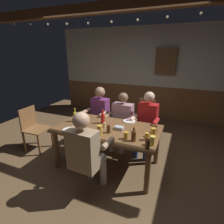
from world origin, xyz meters
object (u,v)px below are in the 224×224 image
at_px(person_2, 147,121).
at_px(person_3, 86,151).
at_px(pint_glass_6, 153,132).
at_px(dining_table, 107,133).
at_px(pint_glass_0, 154,129).
at_px(chair_empty_near_right, 144,117).
at_px(condiment_caddy, 119,128).
at_px(bottle_2, 75,117).
at_px(table_candle, 105,125).
at_px(pint_glass_2, 109,129).
at_px(pint_glass_3, 147,144).
at_px(bottle_0, 134,136).
at_px(pint_glass_7, 147,136).
at_px(person_1, 121,119).
at_px(person_0, 99,114).
at_px(chair_empty_near_left, 34,127).
at_px(bottle_1, 103,118).
at_px(pint_glass_5, 100,130).
at_px(wall_dart_cabinet, 166,61).
at_px(plate_1, 69,130).
at_px(pint_glass_1, 152,141).
at_px(plate_0, 129,121).
at_px(pint_glass_4, 126,136).

distance_m(person_2, person_3, 1.49).
bearing_deg(pint_glass_6, dining_table, 178.03).
bearing_deg(pint_glass_0, chair_empty_near_right, 108.84).
height_order(condiment_caddy, bottle_2, bottle_2).
bearing_deg(pint_glass_0, person_3, -132.06).
height_order(table_candle, pint_glass_2, pint_glass_2).
distance_m(chair_empty_near_right, pint_glass_3, 1.91).
bearing_deg(bottle_0, pint_glass_7, 31.43).
bearing_deg(person_1, person_0, 3.47).
relative_size(person_2, chair_empty_near_right, 1.40).
distance_m(chair_empty_near_left, pint_glass_2, 1.76).
height_order(person_1, person_2, person_2).
bearing_deg(person_3, table_candle, 98.39).
height_order(person_0, bottle_0, person_0).
height_order(bottle_1, pint_glass_5, bottle_1).
bearing_deg(table_candle, chair_empty_near_left, -178.23).
distance_m(bottle_1, pint_glass_6, 0.94).
bearing_deg(wall_dart_cabinet, table_candle, -101.79).
bearing_deg(person_0, person_1, -175.49).
relative_size(table_candle, pint_glass_6, 0.58).
distance_m(plate_1, pint_glass_1, 1.33).
xyz_separation_m(plate_0, pint_glass_2, (-0.16, -0.57, 0.06)).
bearing_deg(person_0, table_candle, 127.78).
bearing_deg(bottle_1, chair_empty_near_right, 69.57).
bearing_deg(chair_empty_near_left, condiment_caddy, 90.34).
relative_size(person_1, person_2, 0.95).
relative_size(chair_empty_near_left, pint_glass_4, 8.30).
distance_m(plate_0, pint_glass_6, 0.67).
bearing_deg(bottle_0, pint_glass_4, 172.59).
distance_m(plate_0, pint_glass_5, 0.74).
bearing_deg(pint_glass_2, plate_1, -164.70).
bearing_deg(person_2, person_3, 74.36).
distance_m(plate_0, pint_glass_2, 0.59).
bearing_deg(person_2, pint_glass_3, 106.72).
xyz_separation_m(person_2, pint_glass_1, (0.29, -0.99, 0.13)).
relative_size(chair_empty_near_left, bottle_1, 3.54).
bearing_deg(pint_glass_6, wall_dart_cabinet, 94.86).
relative_size(person_2, plate_1, 5.56).
bearing_deg(dining_table, pint_glass_5, -89.29).
distance_m(condiment_caddy, pint_glass_3, 0.70).
xyz_separation_m(pint_glass_0, pint_glass_4, (-0.34, -0.37, -0.01)).
height_order(chair_empty_near_left, pint_glass_5, pint_glass_5).
bearing_deg(bottle_0, pint_glass_1, -4.08).
xyz_separation_m(person_3, bottle_2, (-0.66, 0.75, 0.13)).
height_order(person_1, pint_glass_7, person_1).
bearing_deg(person_0, person_2, -176.26).
bearing_deg(bottle_2, bottle_1, 13.95).
bearing_deg(pint_glass_1, pint_glass_3, -109.79).
bearing_deg(condiment_caddy, person_3, -105.28).
bearing_deg(pint_glass_3, person_2, 102.50).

